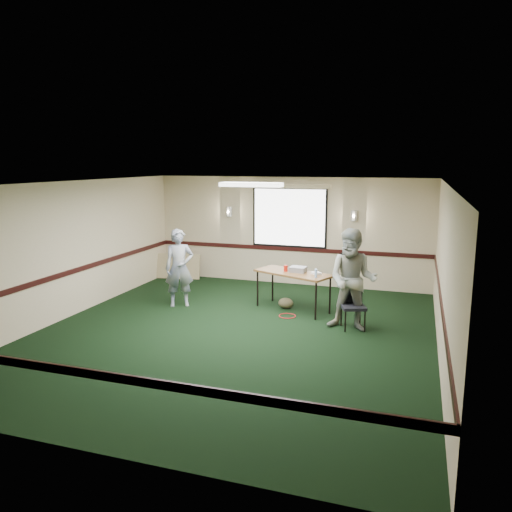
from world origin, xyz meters
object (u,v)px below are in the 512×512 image
(conference_chair, at_px, (352,301))
(folding_table, at_px, (293,275))
(person_right, at_px, (353,280))
(person_left, at_px, (179,268))
(projector, at_px, (298,269))

(conference_chair, bearing_deg, folding_table, 130.31)
(conference_chair, relative_size, person_right, 0.46)
(person_left, relative_size, person_right, 0.89)
(conference_chair, xyz_separation_m, person_left, (-3.72, 0.29, 0.33))
(projector, relative_size, person_right, 0.17)
(person_left, xyz_separation_m, person_right, (3.73, -0.42, 0.11))
(conference_chair, bearing_deg, person_right, -107.52)
(folding_table, bearing_deg, person_right, -11.11)
(folding_table, relative_size, person_right, 0.93)
(projector, bearing_deg, person_left, -164.15)
(folding_table, height_order, conference_chair, conference_chair)
(person_right, bearing_deg, conference_chair, 97.31)
(folding_table, height_order, projector, projector)
(person_left, bearing_deg, projector, -18.18)
(folding_table, bearing_deg, person_left, -147.09)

